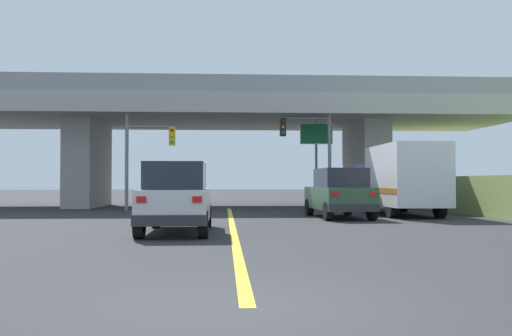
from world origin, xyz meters
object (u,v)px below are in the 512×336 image
at_px(traffic_signal_nearside, 313,144).
at_px(traffic_signal_farside, 144,149).
at_px(box_truck, 401,179).
at_px(highway_sign, 316,142).
at_px(suv_lead, 177,198).
at_px(suv_crossing, 339,193).

height_order(traffic_signal_nearside, traffic_signal_farside, traffic_signal_nearside).
bearing_deg(box_truck, traffic_signal_nearside, 121.34).
bearing_deg(highway_sign, suv_lead, -113.18).
relative_size(suv_crossing, box_truck, 0.67).
distance_m(box_truck, highway_sign, 7.96).
xyz_separation_m(box_truck, highway_sign, (-2.57, 7.23, 2.12)).
height_order(suv_lead, highway_sign, highway_sign).
distance_m(suv_lead, highway_sign, 17.00).
height_order(suv_lead, suv_crossing, same).
relative_size(traffic_signal_nearside, traffic_signal_farside, 1.09).
relative_size(suv_crossing, traffic_signal_nearside, 0.84).
bearing_deg(traffic_signal_farside, suv_lead, -77.97).
relative_size(suv_lead, traffic_signal_nearside, 0.86).
relative_size(suv_crossing, highway_sign, 0.95).
relative_size(suv_lead, suv_crossing, 1.02).
bearing_deg(box_truck, highway_sign, 109.59).
xyz_separation_m(suv_lead, traffic_signal_nearside, (6.07, 13.29, 2.49)).
xyz_separation_m(traffic_signal_farside, highway_sign, (9.41, 2.26, 0.56)).
bearing_deg(traffic_signal_nearside, suv_crossing, -90.13).
bearing_deg(suv_lead, traffic_signal_farside, 102.03).
height_order(box_truck, traffic_signal_farside, traffic_signal_farside).
relative_size(suv_crossing, traffic_signal_farside, 0.92).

